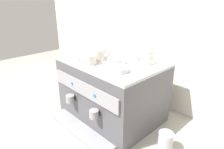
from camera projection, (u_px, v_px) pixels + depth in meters
The scene contains 12 objects.
ground_plane at pixel (112, 114), 1.46m from camera, with size 4.00×4.00×0.00m, color #9E998E.
tiled_backsplash_wall at pixel (148, 45), 1.55m from camera, with size 2.80×0.03×0.92m, color silver.
espresso_machine at pixel (112, 89), 1.38m from camera, with size 0.67×0.58×0.42m.
ceramic_cup_0 at pixel (99, 55), 1.30m from camera, with size 0.09×0.11×0.07m.
ceramic_cup_1 at pixel (149, 58), 1.22m from camera, with size 0.10×0.06×0.08m.
ceramic_cup_2 at pixel (89, 60), 1.22m from camera, with size 0.11×0.09×0.06m.
ceramic_bowl_0 at pixel (131, 57), 1.33m from camera, with size 0.10×0.10×0.04m.
ceramic_bowl_1 at pixel (116, 61), 1.25m from camera, with size 0.12×0.12×0.04m.
ceramic_bowl_2 at pixel (118, 69), 1.10m from camera, with size 0.12×0.12×0.03m.
ceramic_bowl_3 at pixel (114, 54), 1.39m from camera, with size 0.11×0.11×0.03m.
coffee_grinder at pixel (80, 73), 1.75m from camera, with size 0.16×0.16×0.37m.
milk_pitcher at pixel (165, 142), 1.10m from camera, with size 0.08×0.08×0.12m, color #B7B7BC.
Camera 1 is at (0.90, -0.86, 0.82)m, focal length 31.31 mm.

